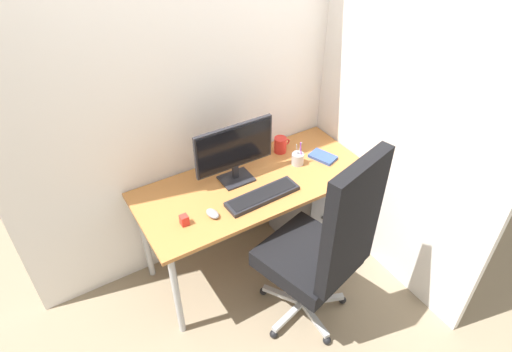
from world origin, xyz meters
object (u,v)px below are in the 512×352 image
monitor (235,150)px  coffee_mug (280,145)px  office_chair (325,247)px  filing_cabinet (310,205)px  mouse (213,214)px  keyboard (263,196)px  desk_clamp_accessory (184,220)px  pen_holder (298,159)px  notebook (323,157)px

monitor → coffee_mug: monitor is taller
office_chair → filing_cabinet: 0.83m
mouse → keyboard: bearing=-12.6°
mouse → coffee_mug: size_ratio=0.78×
coffee_mug → desk_clamp_accessory: bearing=-159.7°
desk_clamp_accessory → mouse: bearing=-7.5°
office_chair → desk_clamp_accessory: office_chair is taller
office_chair → pen_holder: (0.28, 0.64, 0.10)m
monitor → keyboard: 0.32m
mouse → notebook: 0.90m
office_chair → monitor: 0.78m
mouse → pen_holder: (0.71, 0.16, 0.02)m
filing_cabinet → pen_holder: 0.48m
office_chair → desk_clamp_accessory: 0.79m
filing_cabinet → pen_holder: bearing=173.2°
filing_cabinet → notebook: (0.05, -0.02, 0.43)m
keyboard → office_chair: bearing=-77.4°
monitor → pen_holder: bearing=-9.8°
mouse → pen_holder: bearing=2.5°
keyboard → notebook: bearing=13.4°
filing_cabinet → coffee_mug: coffee_mug is taller
monitor → mouse: bearing=-140.5°
mouse → desk_clamp_accessory: 0.17m
filing_cabinet → monitor: size_ratio=1.16×
monitor → pen_holder: size_ratio=3.03×
filing_cabinet → mouse: bearing=-170.4°
office_chair → desk_clamp_accessory: size_ratio=21.28×
monitor → pen_holder: 0.47m
pen_holder → filing_cabinet: bearing=-6.8°
mouse → filing_cabinet: bearing=-0.5°
mouse → desk_clamp_accessory: (-0.16, 0.02, 0.01)m
notebook → coffee_mug: bearing=112.8°
office_chair → keyboard: bearing=102.6°
mouse → notebook: bearing=-2.4°
notebook → coffee_mug: (-0.20, 0.22, 0.04)m
coffee_mug → desk_clamp_accessory: (-0.85, -0.32, -0.02)m
pen_holder → coffee_mug: size_ratio=1.41×
office_chair → filing_cabinet: (0.41, 0.63, -0.36)m
monitor → coffee_mug: size_ratio=4.28×
monitor → mouse: 0.42m
filing_cabinet → pen_holder: (-0.13, 0.02, 0.46)m
pen_holder → desk_clamp_accessory: size_ratio=2.80×
pen_holder → notebook: 0.19m
monitor → desk_clamp_accessory: bearing=-154.7°
filing_cabinet → desk_clamp_accessory: bearing=-173.1°
office_chair → mouse: bearing=131.7°
monitor → desk_clamp_accessory: (-0.44, -0.21, -0.19)m
filing_cabinet → monitor: monitor is taller
monitor → mouse: size_ratio=5.46×
notebook → pen_holder: bearing=148.8°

